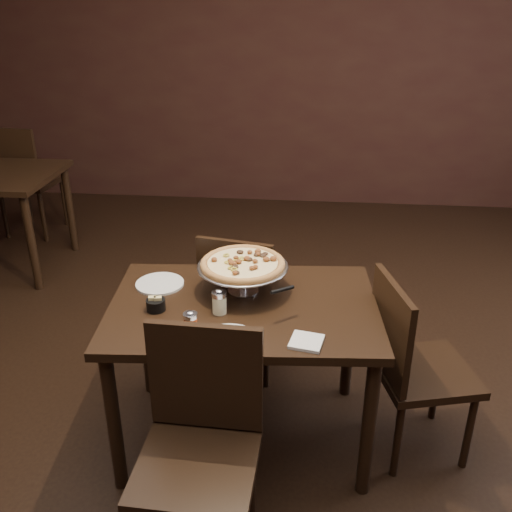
{
  "coord_description": "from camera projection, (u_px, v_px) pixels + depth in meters",
  "views": [
    {
      "loc": [
        0.25,
        -2.03,
        1.96
      ],
      "look_at": [
        0.04,
        0.15,
        0.94
      ],
      "focal_mm": 40.0,
      "sensor_mm": 36.0,
      "label": 1
    }
  ],
  "objects": [
    {
      "name": "room",
      "position": [
        259.0,
        156.0,
        2.1
      ],
      "size": [
        6.04,
        7.04,
        2.84
      ],
      "color": "black",
      "rests_on": "ground"
    },
    {
      "name": "pepper_flake_shaker",
      "position": [
        191.0,
        323.0,
        2.24
      ],
      "size": [
        0.06,
        0.06,
        0.1
      ],
      "color": "#9A290E",
      "rests_on": "dining_table"
    },
    {
      "name": "chair_side",
      "position": [
        411.0,
        362.0,
        2.5
      ],
      "size": [
        0.49,
        0.49,
        0.87
      ],
      "rotation": [
        0.0,
        0.0,
        1.82
      ],
      "color": "black",
      "rests_on": "ground"
    },
    {
      "name": "serving_spatula",
      "position": [
        282.0,
        290.0,
        2.31
      ],
      "size": [
        0.14,
        0.14,
        0.02
      ],
      "rotation": [
        0.0,
        0.0,
        -0.92
      ],
      "color": "silver",
      "rests_on": "pizza_stand"
    },
    {
      "name": "napkin_stack",
      "position": [
        306.0,
        342.0,
        2.19
      ],
      "size": [
        0.14,
        0.14,
        0.01
      ],
      "primitive_type": "cube",
      "rotation": [
        0.0,
        0.0,
        -0.2
      ],
      "color": "silver",
      "rests_on": "dining_table"
    },
    {
      "name": "plate_left",
      "position": [
        160.0,
        284.0,
        2.63
      ],
      "size": [
        0.22,
        0.22,
        0.01
      ],
      "primitive_type": "cylinder",
      "color": "silver",
      "rests_on": "dining_table"
    },
    {
      "name": "plate_near",
      "position": [
        228.0,
        343.0,
        2.19
      ],
      "size": [
        0.26,
        0.26,
        0.01
      ],
      "primitive_type": "cylinder",
      "color": "silver",
      "rests_on": "dining_table"
    },
    {
      "name": "parmesan_shaker",
      "position": [
        219.0,
        302.0,
        2.38
      ],
      "size": [
        0.06,
        0.06,
        0.11
      ],
      "color": "#F1EFBC",
      "rests_on": "dining_table"
    },
    {
      "name": "pizza_stand",
      "position": [
        243.0,
        264.0,
        2.51
      ],
      "size": [
        0.41,
        0.41,
        0.17
      ],
      "color": "silver",
      "rests_on": "dining_table"
    },
    {
      "name": "dining_table",
      "position": [
        244.0,
        323.0,
        2.51
      ],
      "size": [
        1.21,
        0.85,
        0.72
      ],
      "rotation": [
        0.0,
        0.0,
        0.07
      ],
      "color": "black",
      "rests_on": "ground"
    },
    {
      "name": "chair_near",
      "position": [
        200.0,
        440.0,
        2.05
      ],
      "size": [
        0.44,
        0.44,
        0.9
      ],
      "rotation": [
        0.0,
        0.0,
        -0.04
      ],
      "color": "black",
      "rests_on": "ground"
    },
    {
      "name": "packet_caddy",
      "position": [
        156.0,
        304.0,
        2.41
      ],
      "size": [
        0.08,
        0.08,
        0.06
      ],
      "rotation": [
        0.0,
        0.0,
        0.22
      ],
      "color": "black",
      "rests_on": "dining_table"
    },
    {
      "name": "chair_far",
      "position": [
        242.0,
        299.0,
        3.03
      ],
      "size": [
        0.47,
        0.47,
        0.85
      ],
      "rotation": [
        0.0,
        0.0,
        2.95
      ],
      "color": "black",
      "rests_on": "ground"
    },
    {
      "name": "bg_chair_far",
      "position": [
        24.0,
        177.0,
        4.8
      ],
      "size": [
        0.49,
        0.49,
        0.96
      ],
      "rotation": [
        0.0,
        0.0,
        3.04
      ],
      "color": "black",
      "rests_on": "ground"
    }
  ]
}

